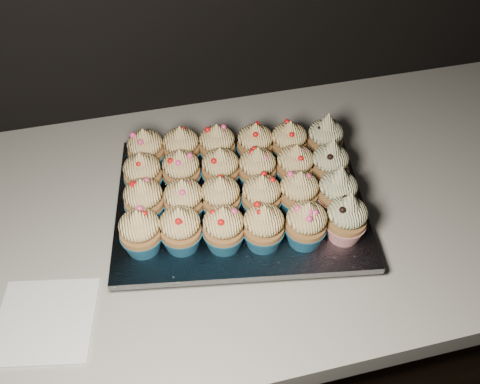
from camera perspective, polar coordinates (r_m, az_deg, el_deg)
The scene contains 29 objects.
cabinet at distance 1.30m, azimuth -1.44°, elevation -15.74°, with size 2.40×0.60×0.86m, color black.
worktop at distance 0.93m, azimuth -1.94°, elevation -2.45°, with size 2.44×0.64×0.04m, color beige.
napkin at distance 0.83m, azimuth -20.06°, elevation -12.78°, with size 0.14×0.14×0.00m, color white.
baking_tray at distance 0.90m, azimuth -0.00°, elevation -1.73°, with size 0.37×0.28×0.02m, color black.
foil_lining at distance 0.88m, azimuth -0.00°, elevation -0.99°, with size 0.40×0.31×0.01m, color silver.
cupcake_0 at distance 0.80m, azimuth -10.57°, elevation -4.18°, with size 0.06×0.06×0.08m.
cupcake_1 at distance 0.79m, azimuth -6.35°, elevation -3.94°, with size 0.06×0.06×0.08m.
cupcake_2 at distance 0.79m, azimuth -1.76°, elevation -3.90°, with size 0.06×0.06×0.08m.
cupcake_3 at distance 0.79m, azimuth 2.53°, elevation -3.72°, with size 0.06×0.06×0.08m.
cupcake_4 at distance 0.80m, azimuth 7.05°, elevation -3.42°, with size 0.06×0.06×0.08m.
cupcake_5 at distance 0.81m, azimuth 11.28°, elevation -2.76°, with size 0.06×0.06×0.10m.
cupcake_6 at distance 0.84m, azimuth -10.20°, elevation -0.89°, with size 0.06×0.06×0.08m.
cupcake_7 at distance 0.83m, azimuth -6.01°, elevation -0.94°, with size 0.06×0.06×0.08m.
cupcake_8 at distance 0.83m, azimuth -2.07°, elevation -0.64°, with size 0.06×0.06×0.08m.
cupcake_9 at distance 0.83m, azimuth 2.31°, elevation -0.48°, with size 0.06×0.06×0.08m.
cupcake_10 at distance 0.84m, azimuth 6.28°, elevation -0.09°, with size 0.06×0.06×0.08m.
cupcake_11 at distance 0.85m, azimuth 10.34°, elevation 0.05°, with size 0.06×0.06×0.10m.
cupcake_12 at distance 0.88m, azimuth -10.32°, elevation 1.88°, with size 0.06×0.06×0.08m.
cupcake_13 at distance 0.88m, azimuth -6.27°, elevation 2.22°, with size 0.06×0.06×0.08m.
cupcake_14 at distance 0.88m, azimuth -2.09°, elevation 2.44°, with size 0.06×0.06×0.08m.
cupcake_15 at distance 0.88m, azimuth 1.86°, elevation 2.46°, with size 0.06×0.06×0.08m.
cupcake_16 at distance 0.89m, azimuth 5.87°, elevation 2.78°, with size 0.06×0.06×0.08m.
cupcake_17 at distance 0.89m, azimuth 9.54°, elevation 2.97°, with size 0.06×0.06×0.10m.
cupcake_18 at distance 0.92m, azimuth -10.00°, elevation 4.42°, with size 0.06×0.06×0.08m.
cupcake_19 at distance 0.92m, azimuth -6.26°, elevation 4.70°, with size 0.06×0.06×0.08m.
cupcake_20 at distance 0.92m, azimuth -2.45°, elevation 4.96°, with size 0.06×0.06×0.08m.
cupcake_21 at distance 0.92m, azimuth 1.62°, elevation 5.09°, with size 0.06×0.06×0.08m.
cupcake_22 at distance 0.93m, azimuth 5.22°, elevation 5.28°, with size 0.06×0.06×0.08m.
cupcake_23 at distance 0.94m, azimuth 9.07°, elevation 5.67°, with size 0.06×0.06×0.10m.
Camera 1 is at (-0.12, 1.09, 1.57)m, focal length 40.00 mm.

